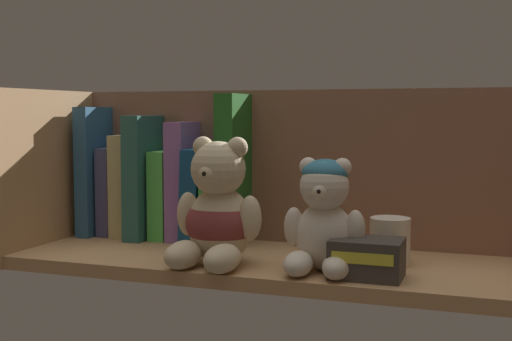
{
  "coord_description": "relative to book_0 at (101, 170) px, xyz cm",
  "views": [
    {
      "loc": [
        29.65,
        -93.9,
        23.49
      ],
      "look_at": [
        -3.79,
        0.0,
        14.97
      ],
      "focal_mm": 47.47,
      "sensor_mm": 36.0,
      "label": 1
    }
  ],
  "objects": [
    {
      "name": "book_2",
      "position": [
        6.31,
        0.0,
        -2.41
      ],
      "size": [
        3.39,
        10.62,
        17.65
      ],
      "primitive_type": "cube",
      "color": "tan",
      "rests_on": "shelf_board"
    },
    {
      "name": "book_0",
      "position": [
        0.0,
        0.0,
        0.0
      ],
      "size": [
        2.6,
        12.86,
        22.48
      ],
      "primitive_type": "cube",
      "color": "#2B5B87",
      "rests_on": "shelf_board"
    },
    {
      "name": "book_5",
      "position": [
        16.99,
        0.0,
        -1.25
      ],
      "size": [
        3.16,
        11.16,
        19.97
      ],
      "primitive_type": "cube",
      "color": "#9B66B3",
      "rests_on": "shelf_board"
    },
    {
      "name": "book_1",
      "position": [
        2.96,
        0.0,
        -3.55
      ],
      "size": [
        2.45,
        9.56,
        15.37
      ],
      "primitive_type": "cube",
      "color": "#454772",
      "rests_on": "shelf_board"
    },
    {
      "name": "pillar_candle",
      "position": [
        52.77,
        -8.46,
        -7.91
      ],
      "size": [
        5.7,
        5.7,
        6.65
      ],
      "primitive_type": "cylinder",
      "color": "silver",
      "rests_on": "shelf_board"
    },
    {
      "name": "teddy_bear_smaller",
      "position": [
        44.95,
        -16.08,
        -3.9
      ],
      "size": [
        11.26,
        11.41,
        15.46
      ],
      "color": "beige",
      "rests_on": "shelf_board"
    },
    {
      "name": "shelf_back_panel",
      "position": [
        37.0,
        2.77,
        0.38
      ],
      "size": [
        82.01,
        1.2,
        27.25
      ],
      "primitive_type": "cube",
      "color": "#8C5F48",
      "rests_on": "ground"
    },
    {
      "name": "shelf_board",
      "position": [
        37.0,
        -10.37,
        -12.24
      ],
      "size": [
        79.61,
        25.06,
        2.0
      ],
      "primitive_type": "cube",
      "color": "tan",
      "rests_on": "ground"
    },
    {
      "name": "teddy_bear_larger",
      "position": [
        29.77,
        -16.73,
        -4.11
      ],
      "size": [
        13.32,
        14.0,
        18.14
      ],
      "color": "beige",
      "rests_on": "shelf_board"
    },
    {
      "name": "small_product_box",
      "position": [
        51.13,
        -17.48,
        -8.68
      ],
      "size": [
        9.26,
        6.95,
        5.11
      ],
      "color": "#38332D",
      "rests_on": "shelf_board"
    },
    {
      "name": "book_6",
      "position": [
        20.5,
        0.0,
        -3.44
      ],
      "size": [
        3.54,
        14.93,
        15.69
      ],
      "primitive_type": "cube",
      "rotation": [
        0.0,
        0.04,
        0.0
      ],
      "color": "navy",
      "rests_on": "shelf_board"
    },
    {
      "name": "book_8",
      "position": [
        26.44,
        0.0,
        1.03
      ],
      "size": [
        3.12,
        13.56,
        24.55
      ],
      "primitive_type": "cube",
      "color": "#216020",
      "rests_on": "shelf_board"
    },
    {
      "name": "book_4",
      "position": [
        13.5,
        0.0,
        -3.74
      ],
      "size": [
        2.97,
        10.42,
        15.0
      ],
      "primitive_type": "cube",
      "color": "#55CF52",
      "rests_on": "shelf_board"
    },
    {
      "name": "book_3",
      "position": [
        10.01,
        0.0,
        -0.73
      ],
      "size": [
        3.26,
        14.57,
        21.03
      ],
      "primitive_type": "cube",
      "rotation": [
        0.0,
        0.01,
        0.0
      ],
      "color": "#2B6059",
      "rests_on": "shelf_board"
    },
    {
      "name": "shelf_side_panel_left",
      "position": [
        -3.6,
        -10.37,
        0.38
      ],
      "size": [
        1.6,
        27.46,
        27.25
      ],
      "primitive_type": "cube",
      "color": "tan",
      "rests_on": "ground"
    },
    {
      "name": "book_7",
      "position": [
        23.43,
        0.0,
        -2.81
      ],
      "size": [
        2.02,
        14.73,
        16.86
      ],
      "primitive_type": "cube",
      "color": "green",
      "rests_on": "shelf_board"
    }
  ]
}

